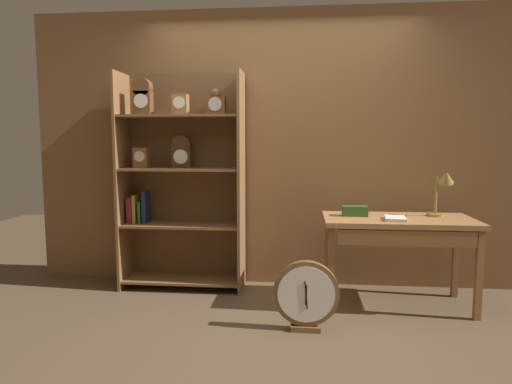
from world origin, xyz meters
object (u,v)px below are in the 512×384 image
bookshelf (179,177)px  workbench (399,229)px  open_repair_manual (395,218)px  desk_lamp (443,185)px  round_clock_large (306,295)px  toolbox_small (355,211)px

bookshelf → workbench: bookshelf is taller
open_repair_manual → workbench: bearing=68.2°
desk_lamp → round_clock_large: bearing=-148.9°
desk_lamp → toolbox_small: desk_lamp is taller
toolbox_small → round_clock_large: size_ratio=0.41×
open_repair_manual → bookshelf: bearing=174.1°
toolbox_small → open_repair_manual: bearing=-29.5°
workbench → round_clock_large: 1.03m
desk_lamp → open_repair_manual: bearing=-154.9°
round_clock_large → toolbox_small: bearing=57.9°
bookshelf → desk_lamp: (2.30, -0.24, -0.03)m
workbench → bookshelf: bearing=169.7°
bookshelf → round_clock_large: size_ratio=3.86×
workbench → desk_lamp: size_ratio=2.98×
bookshelf → desk_lamp: bearing=-5.9°
open_repair_manual → round_clock_large: open_repair_manual is taller
toolbox_small → open_repair_manual: size_ratio=0.95×
toolbox_small → open_repair_manual: toolbox_small is taller
workbench → toolbox_small: 0.38m
toolbox_small → open_repair_manual: 0.35m
bookshelf → workbench: (1.93, -0.35, -0.39)m
open_repair_manual → toolbox_small: bearing=157.7°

